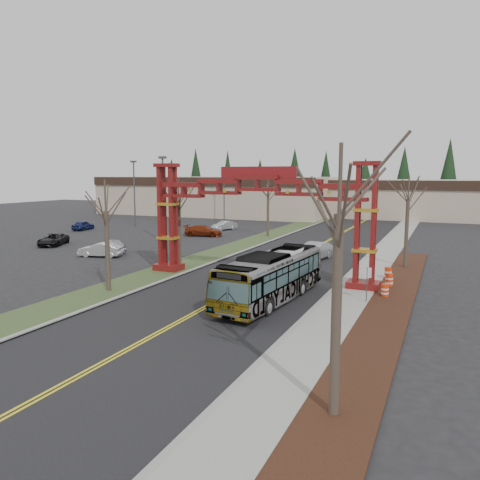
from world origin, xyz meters
The scene contains 33 objects.
ground centered at (0.00, 0.00, 0.00)m, with size 200.00×200.00×0.00m, color black.
road centered at (0.00, 25.00, 0.01)m, with size 12.00×110.00×0.02m, color black.
lane_line_left centered at (-0.12, 25.00, 0.03)m, with size 0.12×100.00×0.01m, color yellow.
lane_line_right centered at (0.12, 25.00, 0.03)m, with size 0.12×100.00×0.01m, color yellow.
curb_right centered at (6.15, 25.00, 0.07)m, with size 0.30×110.00×0.15m, color gray.
sidewalk_right centered at (7.60, 25.00, 0.08)m, with size 2.60×110.00×0.14m, color gray.
landscape_strip centered at (10.20, 10.00, 0.06)m, with size 2.60×50.00×0.12m, color black.
grass_median centered at (-8.00, 25.00, 0.04)m, with size 4.00×110.00×0.08m, color #304321.
curb_left centered at (-6.15, 25.00, 0.07)m, with size 0.30×110.00×0.15m, color gray.
gateway_arch centered at (0.00, 18.00, 5.98)m, with size 18.20×1.60×8.90m.
retail_building_west centered at (-30.00, 71.96, 3.76)m, with size 46.00×22.30×7.50m.
retail_building_east centered at (10.00, 79.95, 3.51)m, with size 38.00×20.30×7.00m.
conifer_treeline centered at (0.25, 92.00, 6.49)m, with size 116.10×5.60×13.00m.
transit_bus centered at (3.13, 12.62, 1.57)m, with size 2.64×11.30×3.15m, color #A2A3A9.
silver_sedan centered at (1.85, 27.86, 0.83)m, with size 1.75×5.02×1.65m, color #A5A8AD.
parked_car_near_a centered at (-18.67, 23.70, 0.70)m, with size 1.66×4.14×1.41m, color #AFB0B7.
parked_car_near_b centered at (-17.76, 21.01, 0.71)m, with size 1.49×4.28×1.41m, color silver.
parked_car_near_c centered at (-27.74, 24.71, 0.67)m, with size 2.22×4.81×1.34m, color black.
parked_car_mid_a centered at (-15.99, 38.83, 0.72)m, with size 2.01×4.93×1.43m, color maroon.
parked_car_mid_b centered at (-35.18, 37.66, 0.68)m, with size 1.61×4.01×1.37m, color navy.
parked_car_far_a centered at (-16.39, 45.91, 0.65)m, with size 1.38×3.95×1.30m, color #B7BABF.
bare_tree_median_near centered at (-8.00, 10.39, 5.51)m, with size 3.25×3.25×7.69m.
bare_tree_median_mid centered at (-8.00, 19.79, 5.63)m, with size 3.04×3.04×7.68m.
bare_tree_median_far centered at (-8.00, 41.53, 5.67)m, with size 3.27×3.27×7.86m.
bare_tree_right_near centered at (10.00, -0.06, 6.72)m, with size 3.36×3.36×8.99m.
bare_tree_right_far centered at (10.00, 27.26, 5.85)m, with size 3.17×3.17×7.98m.
light_pole_near centered at (-17.84, 32.40, 5.85)m, with size 0.88×0.44×10.12m.
light_pole_mid centered at (-31.55, 45.21, 5.84)m, with size 0.88×0.44×10.10m.
light_pole_far centered at (-22.12, 57.68, 4.98)m, with size 0.75×0.37×8.61m.
street_sign centered at (8.77, 14.41, 1.66)m, with size 0.52×0.17×2.31m.
barrel_south centered at (9.65, 16.38, 0.46)m, with size 0.50×0.50×0.92m.
barrel_mid centered at (9.57, 19.46, 0.50)m, with size 0.54×0.54×1.01m.
barrel_north centered at (9.22, 21.76, 0.50)m, with size 0.54×0.54×1.01m.
Camera 1 is at (13.10, -14.70, 8.02)m, focal length 35.00 mm.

